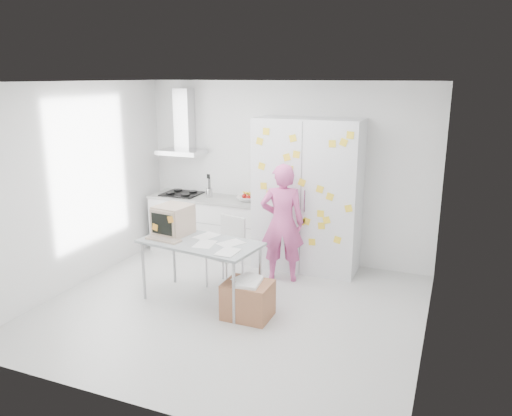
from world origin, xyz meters
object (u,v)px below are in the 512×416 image
at_px(desk, 183,230).
at_px(cardboard_box, 248,299).
at_px(person, 282,223).
at_px(chair, 228,247).

distance_m(desk, cardboard_box, 1.23).
bearing_deg(cardboard_box, person, 90.45).
xyz_separation_m(person, cardboard_box, (0.01, -1.22, -0.60)).
relative_size(desk, chair, 1.65).
bearing_deg(chair, desk, -112.14).
distance_m(chair, cardboard_box, 1.05).
bearing_deg(desk, person, 51.64).
bearing_deg(chair, person, 49.09).
distance_m(person, chair, 0.81).
xyz_separation_m(desk, chair, (0.38, 0.53, -0.36)).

